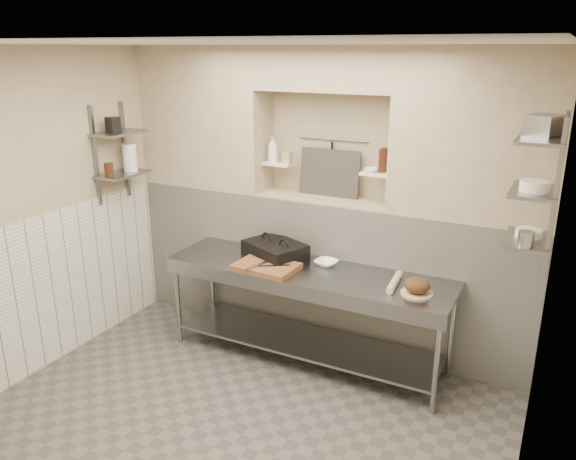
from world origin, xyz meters
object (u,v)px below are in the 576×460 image
Objects in this scene: cutting_board at (266,267)px; rolling_pin at (394,282)px; prep_table at (306,297)px; bottle_soap at (273,149)px; bowl_alcove at (371,170)px; mixing_bowl at (326,263)px; panini_press at (275,250)px; jug_left at (130,157)px; bread_loaf at (417,285)px.

cutting_board is 1.13m from rolling_pin.
cutting_board is at bearing -171.18° from rolling_pin.
rolling_pin reaches higher than prep_table.
bottle_soap is 1.00m from bowl_alcove.
prep_table is 0.35m from mixing_bowl.
bottle_soap reaches higher than cutting_board.
panini_press is 1.72m from jug_left.
jug_left is at bearing 175.43° from cutting_board.
cutting_board is at bearing -66.45° from bottle_soap.
panini_press reaches higher than cutting_board.
cutting_board is 0.55m from mixing_bowl.
rolling_pin is at bearing -20.36° from bottle_soap.
cutting_board is at bearing -134.59° from bowl_alcove.
prep_table is 12.57× the size of bread_loaf.
rolling_pin is 1.91× the size of bread_loaf.
bread_loaf is at bearing -0.74° from jug_left.
prep_table is 10.17× the size of bottle_soap.
jug_left is at bearing -179.03° from rolling_pin.
cutting_board is (0.07, -0.29, -0.05)m from panini_press.
bottle_soap is (-1.63, 0.61, 0.86)m from bread_loaf.
cutting_board is at bearing -143.17° from mixing_bowl.
prep_table is 1.27m from bowl_alcove.
mixing_bowl is 0.70m from rolling_pin.
bread_loaf is 0.77× the size of jug_left.
cutting_board and mixing_bowl have the same top height.
panini_press reaches higher than bread_loaf.
bottle_soap is at bearing 159.64° from rolling_pin.
panini_press is 3.18× the size of bread_loaf.
bread_loaf is at bearing -14.95° from mixing_bowl.
cutting_board is 4.47× the size of bowl_alcove.
mixing_bowl is at bearing 36.83° from cutting_board.
rolling_pin is 1.77m from bottle_soap.
bread_loaf is 1.16m from bowl_alcove.
bottle_soap reaches higher than rolling_pin.
mixing_bowl is 0.78× the size of bottle_soap.
prep_table is 4.81× the size of cutting_board.
prep_table is 9.70× the size of jug_left.
cutting_board is 2.61× the size of bread_loaf.
prep_table is at bearing 0.58° from jug_left.
prep_table is 0.84m from rolling_pin.
panini_press reaches higher than prep_table.
cutting_board is 1.37× the size of rolling_pin.
bottle_soap reaches higher than jug_left.
panini_press is at bearing 6.04° from jug_left.
bowl_alcove is at bearing 55.83° from mixing_bowl.
mixing_bowl is (0.50, 0.04, -0.05)m from panini_press.
bowl_alcove is at bearing 45.41° from cutting_board.
bowl_alcove is 2.36m from jug_left.
bowl_alcove is (0.76, 0.41, 0.76)m from panini_press.
bowl_alcove is at bearing 136.20° from bread_loaf.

